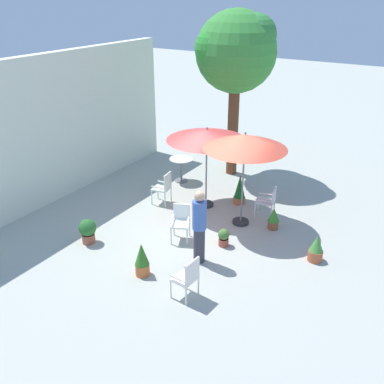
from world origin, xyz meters
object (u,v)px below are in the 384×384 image
potted_plant_3 (240,190)px  potted_plant_1 (316,249)px  patio_umbrella_1 (207,135)px  standing_person (199,226)px  patio_chair_3 (268,200)px  potted_plant_2 (274,218)px  potted_plant_0 (142,259)px  patio_chair_2 (181,220)px  potted_plant_4 (88,230)px  patio_umbrella_0 (245,142)px  patio_chair_1 (164,186)px  shade_tree (236,52)px  potted_plant_5 (224,237)px  patio_chair_0 (188,276)px  cafe_table_0 (181,165)px

potted_plant_3 → potted_plant_1: bearing=-121.7°
patio_umbrella_1 → standing_person: 3.09m
potted_plant_3 → patio_chair_3: bearing=-104.8°
potted_plant_2 → standing_person: standing_person is taller
potted_plant_0 → patio_chair_2: bearing=4.0°
potted_plant_4 → potted_plant_3: bearing=-29.4°
patio_umbrella_1 → patio_umbrella_0: bearing=-107.2°
standing_person → potted_plant_2: bearing=-20.9°
patio_chair_3 → potted_plant_4: (-3.67, 3.21, -0.13)m
patio_umbrella_0 → patio_chair_1: size_ratio=2.63×
potted_plant_0 → shade_tree: bearing=9.5°
potted_plant_2 → potted_plant_5: size_ratio=1.29×
standing_person → potted_plant_3: bearing=9.6°
patio_umbrella_0 → standing_person: size_ratio=1.43×
patio_chair_0 → patio_chair_1: size_ratio=0.97×
patio_chair_1 → patio_chair_3: patio_chair_1 is taller
patio_umbrella_0 → standing_person: 2.52m
patio_chair_2 → potted_plant_5: (0.28, -1.07, -0.30)m
shade_tree → patio_chair_0: (-6.42, -2.32, -3.43)m
patio_chair_2 → patio_chair_1: bearing=47.1°
patio_chair_2 → potted_plant_1: bearing=-75.4°
potted_plant_1 → potted_plant_3: (1.73, 2.81, 0.11)m
potted_plant_1 → cafe_table_0: bearing=66.9°
potted_plant_1 → standing_person: bearing=122.5°
patio_chair_0 → patio_umbrella_1: bearing=25.2°
patio_umbrella_0 → potted_plant_4: size_ratio=4.00×
shade_tree → patio_chair_0: bearing=-160.1°
patio_umbrella_0 → patio_chair_1: bearing=92.9°
potted_plant_1 → patio_chair_2: bearing=104.6°
potted_plant_0 → standing_person: bearing=-35.3°
patio_chair_3 → standing_person: size_ratio=0.46×
potted_plant_0 → potted_plant_2: (3.42, -1.67, -0.09)m
patio_chair_1 → patio_chair_2: bearing=-132.9°
patio_chair_3 → potted_plant_1: (-1.47, -1.81, -0.16)m
patio_umbrella_0 → potted_plant_5: 2.40m
patio_chair_1 → potted_plant_4: 2.78m
potted_plant_5 → patio_chair_3: bearing=-8.3°
cafe_table_0 → potted_plant_3: 2.38m
patio_umbrella_1 → potted_plant_2: bearing=-95.8°
potted_plant_1 → patio_umbrella_0: bearing=73.2°
potted_plant_5 → patio_umbrella_1: bearing=41.7°
patio_umbrella_0 → patio_chair_2: bearing=148.1°
patio_chair_3 → potted_plant_3: potted_plant_3 is taller
patio_chair_0 → patio_chair_3: 4.17m
potted_plant_5 → potted_plant_3: bearing=17.0°
patio_umbrella_0 → patio_chair_2: 2.50m
potted_plant_4 → potted_plant_5: potted_plant_4 is taller
cafe_table_0 → potted_plant_3: bearing=-101.1°
patio_umbrella_1 → patio_chair_3: patio_umbrella_1 is taller
potted_plant_4 → standing_person: size_ratio=0.36×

